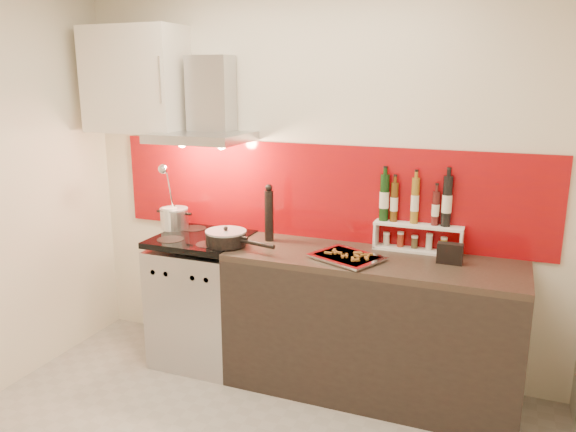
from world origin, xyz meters
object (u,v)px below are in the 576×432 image
at_px(range_stove, 203,300).
at_px(saute_pan, 227,238).
at_px(stock_pot, 174,218).
at_px(pepper_mill, 269,214).
at_px(baking_tray, 347,257).
at_px(counter, 371,326).

bearing_deg(range_stove, saute_pan, -23.81).
distance_m(stock_pot, saute_pan, 0.59).
xyz_separation_m(saute_pan, pepper_mill, (0.20, 0.23, 0.13)).
relative_size(range_stove, baking_tray, 1.87).
xyz_separation_m(stock_pot, baking_tray, (1.34, -0.20, -0.07)).
bearing_deg(stock_pot, pepper_mill, 0.01).
distance_m(pepper_mill, baking_tray, 0.65).
height_order(range_stove, baking_tray, baking_tray).
bearing_deg(baking_tray, stock_pot, 171.54).
relative_size(saute_pan, pepper_mill, 1.33).
distance_m(counter, stock_pot, 1.58).
relative_size(counter, pepper_mill, 4.68).
bearing_deg(stock_pot, counter, -4.10).
bearing_deg(pepper_mill, baking_tray, -18.44).
xyz_separation_m(counter, pepper_mill, (-0.74, 0.11, 0.64)).
bearing_deg(counter, saute_pan, -172.68).
xyz_separation_m(counter, saute_pan, (-0.94, -0.12, 0.51)).
bearing_deg(saute_pan, pepper_mill, 48.57).
distance_m(counter, saute_pan, 1.07).
xyz_separation_m(range_stove, pepper_mill, (0.46, 0.11, 0.64)).
height_order(stock_pot, saute_pan, stock_pot).
relative_size(range_stove, counter, 0.51).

